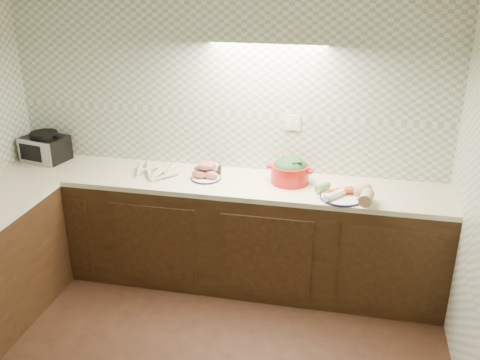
% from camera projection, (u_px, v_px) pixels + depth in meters
% --- Properties ---
extents(room, '(3.60, 3.60, 2.60)m').
position_uv_depth(room, '(138.00, 157.00, 2.60)').
color(room, black).
rests_on(room, ground).
extents(counter, '(3.60, 3.60, 0.90)m').
position_uv_depth(counter, '(97.00, 273.00, 3.80)').
color(counter, black).
rests_on(counter, ground).
extents(toaster_oven, '(0.40, 0.34, 0.25)m').
position_uv_depth(toaster_oven, '(45.00, 147.00, 4.61)').
color(toaster_oven, black).
rests_on(toaster_oven, counter).
extents(parsnip_pile, '(0.37, 0.38, 0.08)m').
position_uv_depth(parsnip_pile, '(150.00, 169.00, 4.36)').
color(parsnip_pile, beige).
rests_on(parsnip_pile, counter).
extents(sweet_potato_plate, '(0.24, 0.24, 0.15)m').
position_uv_depth(sweet_potato_plate, '(206.00, 172.00, 4.24)').
color(sweet_potato_plate, '#141139').
rests_on(sweet_potato_plate, counter).
extents(onion_bowl, '(0.16, 0.16, 0.12)m').
position_uv_depth(onion_bowl, '(212.00, 168.00, 4.34)').
color(onion_bowl, black).
rests_on(onion_bowl, counter).
extents(dutch_oven, '(0.37, 0.34, 0.21)m').
position_uv_depth(dutch_oven, '(290.00, 170.00, 4.15)').
color(dutch_oven, red).
rests_on(dutch_oven, counter).
extents(veg_plate, '(0.46, 0.34, 0.15)m').
position_uv_depth(veg_plate, '(351.00, 193.00, 3.87)').
color(veg_plate, '#141139').
rests_on(veg_plate, counter).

